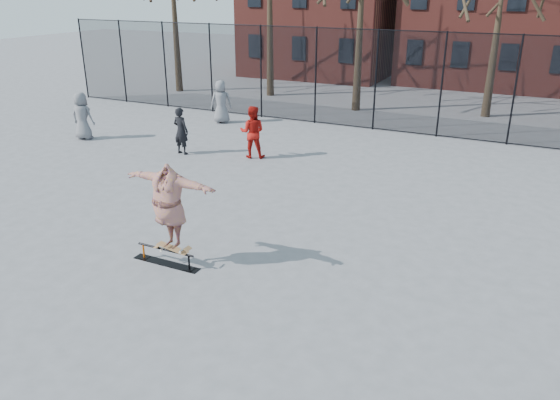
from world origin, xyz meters
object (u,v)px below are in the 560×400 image
at_px(bystander_black, 181,131).
at_px(bystander_red, 252,132).
at_px(skate_rail, 166,258).
at_px(skateboard, 172,249).
at_px(bystander_grey, 82,116).
at_px(skater, 169,207).
at_px(bystander_extra, 221,102).

distance_m(bystander_black, bystander_red, 2.56).
distance_m(skate_rail, skateboard, 0.33).
bearing_deg(bystander_grey, skateboard, 134.89).
relative_size(skate_rail, bystander_black, 0.98).
bearing_deg(skater, bystander_extra, 119.74).
relative_size(bystander_grey, bystander_black, 1.10).
height_order(bystander_red, bystander_extra, bystander_extra).
height_order(bystander_grey, bystander_red, bystander_grey).
bearing_deg(skateboard, bystander_grey, 143.33).
height_order(bystander_grey, bystander_extra, bystander_extra).
bearing_deg(skater, skateboard, 0.00).
bearing_deg(skateboard, bystander_extra, 117.09).
distance_m(skate_rail, bystander_red, 7.95).
relative_size(skater, bystander_black, 1.35).
relative_size(skateboard, bystander_red, 0.44).
relative_size(skateboard, bystander_black, 0.47).
relative_size(skate_rail, bystander_extra, 0.88).
bearing_deg(bystander_red, bystander_black, -3.02).
bearing_deg(skateboard, bystander_red, 106.38).
xyz_separation_m(bystander_black, bystander_extra, (-1.19, 4.60, 0.09)).
bearing_deg(skate_rail, bystander_extra, 116.32).
height_order(bystander_grey, bystander_black, bystander_grey).
bearing_deg(bystander_grey, skate_rail, 134.30).
bearing_deg(skater, skate_rail, -177.35).
bearing_deg(bystander_extra, bystander_red, 99.40).
xyz_separation_m(bystander_grey, bystander_red, (7.01, 0.76, -0.01)).
bearing_deg(bystander_red, bystander_extra, -66.17).
bearing_deg(skate_rail, skateboard, 0.00).
distance_m(skateboard, bystander_grey, 11.55).
xyz_separation_m(skate_rail, bystander_grey, (-9.06, 6.89, 0.77)).
height_order(skater, bystander_extra, skater).
bearing_deg(skate_rail, bystander_black, 123.06).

